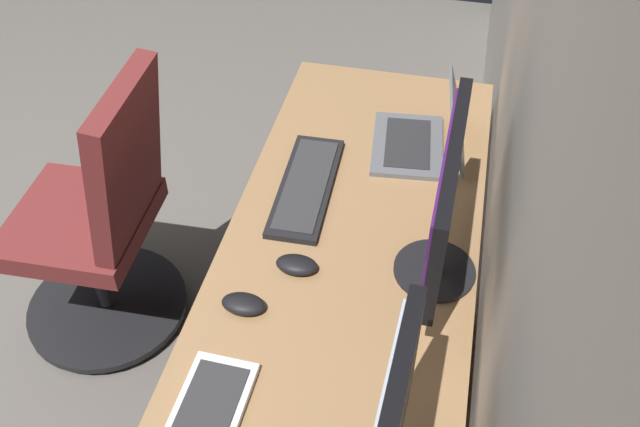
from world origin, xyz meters
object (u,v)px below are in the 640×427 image
(office_chair, at_px, (103,226))
(mouse_spare, at_px, (243,304))
(keyboard_spare, at_px, (306,186))
(drawer_pedestal, at_px, (343,390))
(laptop_leftmost, at_px, (427,135))
(mouse_main, at_px, (297,265))
(monitor_primary, at_px, (445,203))

(office_chair, bearing_deg, mouse_spare, 55.72)
(keyboard_spare, bearing_deg, drawer_pedestal, 26.78)
(laptop_leftmost, height_order, keyboard_spare, laptop_leftmost)
(drawer_pedestal, relative_size, mouse_main, 6.68)
(monitor_primary, distance_m, mouse_main, 0.40)
(mouse_spare, bearing_deg, drawer_pedestal, 107.40)
(drawer_pedestal, relative_size, monitor_primary, 1.36)
(drawer_pedestal, bearing_deg, office_chair, -112.35)
(office_chair, bearing_deg, laptop_leftmost, 105.50)
(mouse_main, xyz_separation_m, mouse_spare, (0.15, -0.09, 0.00))
(drawer_pedestal, xyz_separation_m, mouse_main, (-0.07, -0.14, 0.40))
(laptop_leftmost, xyz_separation_m, office_chair, (0.27, -0.96, -0.32))
(drawer_pedestal, bearing_deg, laptop_leftmost, 169.33)
(laptop_leftmost, bearing_deg, mouse_main, -25.16)
(drawer_pedestal, relative_size, mouse_spare, 6.68)
(laptop_leftmost, bearing_deg, drawer_pedestal, -10.67)
(laptop_leftmost, bearing_deg, keyboard_spare, -50.36)
(monitor_primary, relative_size, mouse_main, 4.90)
(drawer_pedestal, height_order, keyboard_spare, keyboard_spare)
(drawer_pedestal, height_order, mouse_main, mouse_main)
(laptop_leftmost, relative_size, mouse_spare, 3.03)
(mouse_main, bearing_deg, mouse_spare, -32.24)
(keyboard_spare, xyz_separation_m, mouse_main, (0.29, 0.05, 0.01))
(keyboard_spare, distance_m, mouse_main, 0.30)
(monitor_primary, xyz_separation_m, laptop_leftmost, (-0.48, -0.07, -0.18))
(mouse_spare, bearing_deg, monitor_primary, 116.65)
(drawer_pedestal, distance_m, keyboard_spare, 0.57)
(monitor_primary, relative_size, office_chair, 0.53)
(drawer_pedestal, distance_m, laptop_leftmost, 0.76)
(mouse_main, bearing_deg, office_chair, -111.25)
(mouse_spare, distance_m, office_chair, 0.80)
(monitor_primary, bearing_deg, drawer_pedestal, -53.80)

